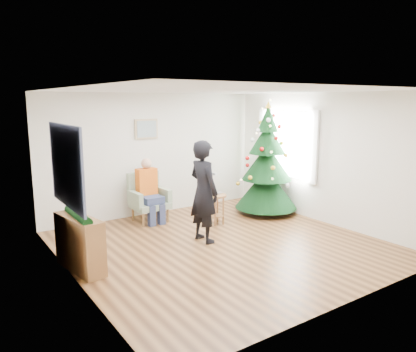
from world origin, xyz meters
TOP-DOWN VIEW (x-y plane):
  - floor at (0.00, 0.00)m, footprint 5.00×5.00m
  - ceiling at (0.00, 0.00)m, footprint 5.00×5.00m
  - wall_back at (0.00, 2.50)m, footprint 5.00×0.00m
  - wall_front at (0.00, -2.50)m, footprint 5.00×0.00m
  - wall_left at (-2.50, 0.00)m, footprint 0.00×5.00m
  - wall_right at (2.50, 0.00)m, footprint 0.00×5.00m
  - window_panel at (2.47, 1.00)m, footprint 0.04×1.30m
  - curtains at (2.44, 1.00)m, footprint 0.05×1.75m
  - christmas_tree at (1.98, 1.10)m, footprint 1.34×1.34m
  - stool at (0.60, 1.04)m, footprint 0.40×0.40m
  - laptop at (0.60, 1.04)m, footprint 0.33×0.22m
  - armchair at (-0.42, 1.99)m, footprint 0.75×0.68m
  - seated_person at (-0.42, 1.94)m, footprint 0.41×0.59m
  - standing_man at (-0.15, 0.36)m, footprint 0.48×0.68m
  - game_controller at (0.04, 0.33)m, footprint 0.05×0.13m
  - console at (-2.33, 0.33)m, footprint 0.46×1.04m
  - garland at (-2.33, 0.33)m, footprint 0.14×0.90m
  - tapestry at (-2.46, 0.30)m, footprint 0.03×1.50m
  - framed_picture at (-0.20, 2.46)m, footprint 0.52×0.05m

SIDE VIEW (x-z plane):
  - floor at x=0.00m, z-range 0.00..0.00m
  - stool at x=0.60m, z-range 0.01..0.61m
  - armchair at x=-0.42m, z-range -0.13..0.86m
  - console at x=-2.33m, z-range 0.00..0.80m
  - laptop at x=0.60m, z-range 0.61..0.63m
  - seated_person at x=-0.42m, z-range 0.02..1.31m
  - garland at x=-2.33m, z-range 0.75..0.89m
  - standing_man at x=-0.15m, z-range 0.00..1.78m
  - christmas_tree at x=1.98m, z-range -0.12..2.31m
  - game_controller at x=0.04m, z-range 1.17..1.21m
  - wall_back at x=0.00m, z-range -1.20..3.80m
  - wall_front at x=0.00m, z-range -1.20..3.80m
  - wall_left at x=-2.50m, z-range -1.20..3.80m
  - wall_right at x=2.50m, z-range -1.20..3.80m
  - window_panel at x=2.47m, z-range 0.80..2.20m
  - curtains at x=2.44m, z-range 0.75..2.25m
  - tapestry at x=-2.46m, z-range 0.98..2.12m
  - framed_picture at x=-0.20m, z-range 1.64..2.06m
  - ceiling at x=0.00m, z-range 2.60..2.60m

